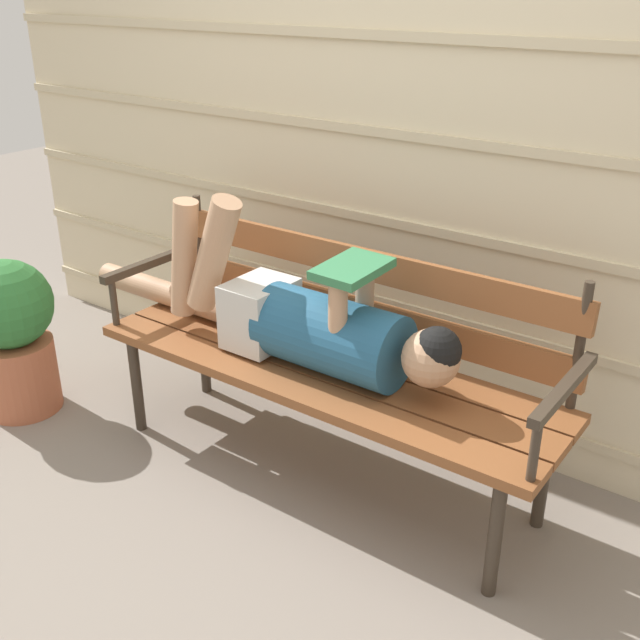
% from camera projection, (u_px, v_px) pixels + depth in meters
% --- Properties ---
extents(ground_plane, '(12.00, 12.00, 0.00)m').
position_uv_depth(ground_plane, '(305.00, 484.00, 2.81)').
color(ground_plane, gray).
extents(house_siding, '(4.48, 0.08, 2.39)m').
position_uv_depth(house_siding, '(409.00, 134.00, 2.79)').
color(house_siding, beige).
rests_on(house_siding, ground).
extents(park_bench, '(1.78, 0.52, 0.89)m').
position_uv_depth(park_bench, '(332.00, 348.00, 2.73)').
color(park_bench, brown).
rests_on(park_bench, ground).
extents(reclining_person, '(1.75, 0.27, 0.58)m').
position_uv_depth(reclining_person, '(299.00, 318.00, 2.67)').
color(reclining_person, '#23567A').
extents(potted_plant, '(0.37, 0.37, 0.68)m').
position_uv_depth(potted_plant, '(12.00, 332.00, 3.16)').
color(potted_plant, '#AD5B3D').
rests_on(potted_plant, ground).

